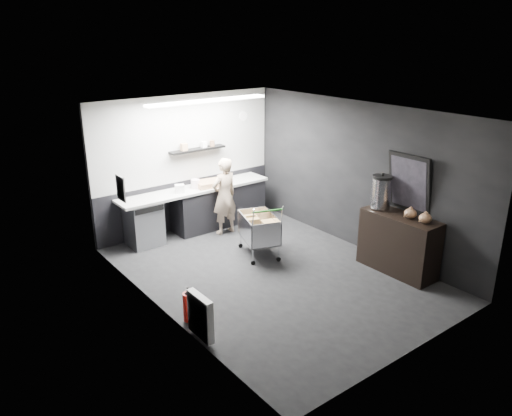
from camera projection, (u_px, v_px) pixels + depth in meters
floor at (272, 273)px, 8.38m from camera, size 5.50×5.50×0.00m
ceiling at (274, 112)px, 7.47m from camera, size 5.50×5.50×0.00m
wall_back at (186, 163)px, 9.98m from camera, size 5.50×0.00×5.50m
wall_front at (421, 256)px, 5.87m from camera, size 5.50×0.00×5.50m
wall_left at (159, 225)px, 6.78m from camera, size 0.00×5.50×5.50m
wall_right at (358, 176)px, 9.07m from camera, size 0.00×5.50×5.50m
kitchen_wall_panel at (185, 138)px, 9.79m from camera, size 3.95×0.02×1.70m
dado_panel at (188, 203)px, 10.25m from camera, size 3.95×0.02×1.00m
floating_shelf at (197, 149)px, 9.90m from camera, size 1.20×0.22×0.04m
wall_clock at (243, 116)px, 10.49m from camera, size 0.20×0.03×0.20m
poster at (121, 188)px, 7.69m from camera, size 0.02×0.30×0.40m
poster_red_band at (120, 184)px, 7.67m from camera, size 0.02×0.22×0.10m
radiator at (200, 316)px, 6.47m from camera, size 0.10×0.50×0.60m
ceiling_strip at (208, 101)px, 8.86m from camera, size 2.40×0.20×0.04m
prep_counter at (202, 208)px, 10.11m from camera, size 3.20×0.61×0.90m
person at (224, 196)px, 9.81m from camera, size 0.58×0.40×1.54m
shopping_cart at (259, 230)px, 8.93m from camera, size 0.84×1.10×1.02m
sideboard at (398, 236)px, 8.29m from camera, size 0.57×1.33×1.99m
fire_extinguisher at (189, 306)px, 6.91m from camera, size 0.16×0.16×0.52m
cardboard_box at (209, 184)px, 9.99m from camera, size 0.58×0.47×0.11m
pink_tub at (195, 184)px, 9.86m from camera, size 0.18×0.18×0.18m
white_container at (180, 189)px, 9.60m from camera, size 0.21×0.19×0.15m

